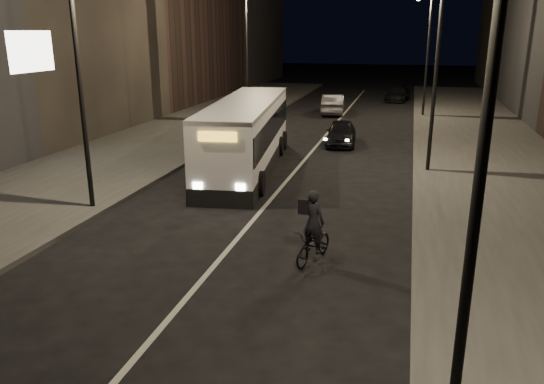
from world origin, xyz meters
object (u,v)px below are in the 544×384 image
Objects in this scene: streetlight_left_near at (84,48)px; streetlight_left_far at (250,40)px; streetlight_right_far at (425,39)px; car_near at (341,133)px; car_far at (398,94)px; city_bus at (247,132)px; streetlight_right_near at (469,75)px; streetlight_right_mid at (432,44)px; car_mid at (333,104)px; cyclist_on_bicycle at (314,238)px.

streetlight_left_near and streetlight_left_far have the same top height.
streetlight_left_far is at bearing -150.64° from streetlight_right_far.
car_far is at bearing 78.20° from car_near.
streetlight_left_near is at bearing -122.12° from city_bus.
streetlight_left_far is at bearing 98.44° from city_bus.
streetlight_left_near reaches higher than car_far.
car_far is (-1.73, 40.89, -4.74)m from streetlight_right_near.
car_mid is at bearing 111.09° from streetlight_right_mid.
cyclist_on_bicycle is at bearing 91.33° from car_mid.
streetlight_right_far reaches higher than car_far.
car_near is 0.86× the size of car_mid.
car_near is (-4.13, -10.92, -4.71)m from streetlight_right_far.
streetlight_right_near is at bearing -67.70° from streetlight_left_far.
city_bus is 7.18m from car_near.
streetlight_right_mid reaches higher than car_far.
streetlight_right_far is at bearing 90.00° from streetlight_right_near.
streetlight_right_near reaches higher than car_mid.
streetlight_left_far reaches higher than city_bus.
city_bus is (3.15, -11.17, -3.72)m from streetlight_left_far.
streetlight_left_far reaches higher than cyclist_on_bicycle.
car_mid is at bearing -179.04° from streetlight_right_far.
car_far is (5.78, 26.06, -1.02)m from city_bus.
car_mid is 10.01m from car_far.
streetlight_right_far is 19.11m from city_bus.
cyclist_on_bicycle is 26.39m from car_mid.
cyclist_on_bicycle is (-2.87, -26.29, -4.68)m from streetlight_right_far.
car_mid is at bearing 52.46° from streetlight_left_far.
streetlight_right_far is 1.00× the size of streetlight_left_far.
city_bus is at bearing 79.61° from car_mid.
streetlight_left_near is at bearing -113.96° from streetlight_right_far.
cyclist_on_bicycle is at bearing -105.58° from streetlight_right_mid.
car_near is at bearing -110.72° from streetlight_right_far.
streetlight_left_far is 8.76m from car_mid.
streetlight_right_far is at bearing 175.18° from car_mid.
streetlight_right_mid is at bearing 92.39° from cyclist_on_bicycle.
car_mid is at bearing 115.07° from cyclist_on_bicycle.
car_mid is at bearing -108.21° from car_far.
streetlight_right_near is 16.00m from streetlight_right_mid.
city_bus is at bearing -123.30° from car_near.
streetlight_right_near is 3.99× the size of cyclist_on_bicycle.
streetlight_left_far is at bearing 90.00° from streetlight_left_near.
car_far is at bearing -121.85° from car_mid.
streetlight_right_near is at bearing -90.00° from streetlight_right_mid.
car_mid is (4.53, 5.90, -4.63)m from streetlight_left_far.
streetlight_left_far is 12.19m from city_bus.
streetlight_right_near is 1.00× the size of streetlight_left_near.
streetlight_right_mid is 1.88× the size of car_far.
streetlight_right_mid is 8.46m from city_bus.
city_bus is at bearing -171.12° from streetlight_right_mid.
city_bus reaches higher than car_far.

